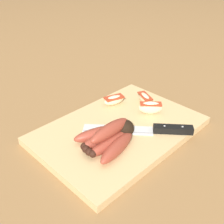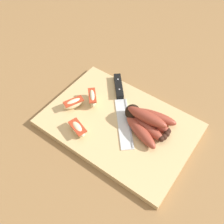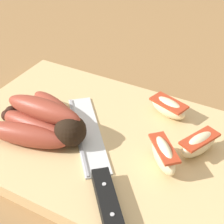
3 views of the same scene
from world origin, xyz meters
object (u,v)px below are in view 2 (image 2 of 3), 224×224
Objects in this scene: banana_bunch at (146,122)px; apple_wedge_near at (92,98)px; chefs_knife at (120,98)px; apple_wedge_middle at (78,128)px; apple_wedge_far at (74,103)px.

banana_bunch is 2.37× the size of apple_wedge_near.
chefs_knife is at bearing 160.14° from banana_bunch.
apple_wedge_near reaches higher than apple_wedge_middle.
apple_wedge_far is at bearing -131.52° from chefs_knife.
apple_wedge_far is at bearing -163.02° from banana_bunch.
apple_wedge_far reaches higher than apple_wedge_middle.
banana_bunch is at bearing -19.86° from chefs_knife.
apple_wedge_far is at bearing -125.52° from apple_wedge_near.
apple_wedge_middle is 1.01× the size of apple_wedge_far.
banana_bunch reaches higher than apple_wedge_far.
banana_bunch is 0.19m from apple_wedge_middle.
chefs_knife is 3.41× the size of apple_wedge_far.
apple_wedge_far is (-0.03, -0.05, -0.00)m from apple_wedge_near.
apple_wedge_middle is at bearing -98.79° from chefs_knife.
apple_wedge_far is at bearing 137.73° from apple_wedge_middle.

